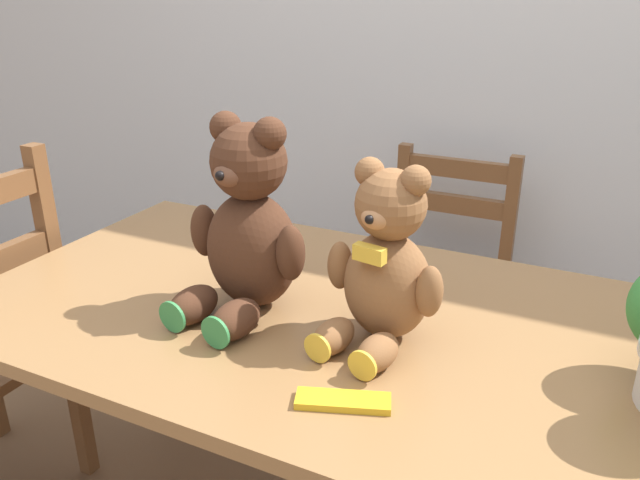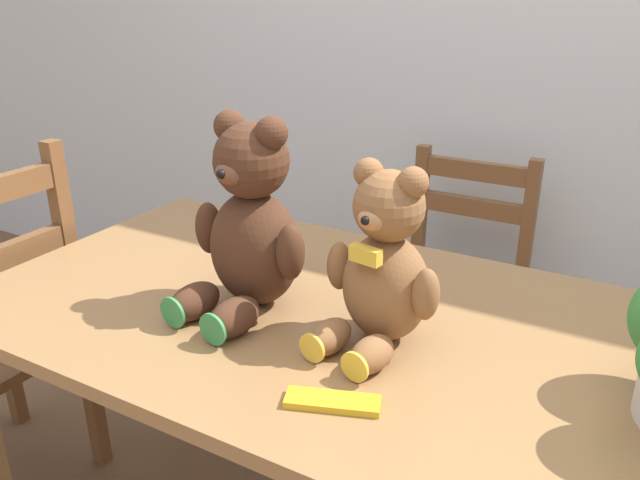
% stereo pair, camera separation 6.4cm
% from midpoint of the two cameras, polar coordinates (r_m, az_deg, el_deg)
% --- Properties ---
extents(wall_back, '(8.00, 0.04, 2.60)m').
position_cam_midpoint_polar(wall_back, '(2.17, 14.94, 20.09)').
color(wall_back, silver).
rests_on(wall_back, ground_plane).
extents(dining_table, '(1.57, 0.82, 0.75)m').
position_cam_midpoint_polar(dining_table, '(1.28, 1.18, -10.77)').
color(dining_table, olive).
rests_on(dining_table, ground_plane).
extents(wooden_chair_behind, '(0.40, 0.39, 0.87)m').
position_cam_midpoint_polar(wooden_chair_behind, '(2.07, 9.96, -4.03)').
color(wooden_chair_behind, brown).
rests_on(wooden_chair_behind, ground_plane).
extents(teddy_bear_left, '(0.27, 0.28, 0.39)m').
position_cam_midpoint_polar(teddy_bear_left, '(1.21, -8.17, 0.98)').
color(teddy_bear_left, '#472819').
rests_on(teddy_bear_left, dining_table).
extents(teddy_bear_right, '(0.23, 0.25, 0.33)m').
position_cam_midpoint_polar(teddy_bear_right, '(1.10, 4.29, -2.45)').
color(teddy_bear_right, brown).
rests_on(teddy_bear_right, dining_table).
extents(chocolate_bar, '(0.15, 0.09, 0.01)m').
position_cam_midpoint_polar(chocolate_bar, '(1.00, 0.21, -14.54)').
color(chocolate_bar, gold).
rests_on(chocolate_bar, dining_table).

